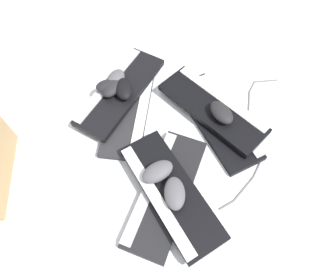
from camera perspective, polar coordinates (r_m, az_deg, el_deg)
name	(u,v)px	position (r m, az deg, el deg)	size (l,w,h in m)	color
ground_plane	(168,141)	(1.12, 0.05, -1.26)	(3.20, 3.20, 0.00)	silver
keyboard_0	(130,109)	(1.19, -7.32, 4.86)	(0.30, 0.46, 0.03)	#232326
keyboard_1	(165,191)	(1.02, -0.49, -10.75)	(0.21, 0.46, 0.03)	black
keyboard_2	(217,120)	(1.17, 9.33, 2.75)	(0.45, 0.38, 0.03)	black
keyboard_3	(213,108)	(1.16, 8.55, 5.04)	(0.46, 0.27, 0.03)	black
keyboard_4	(120,91)	(1.21, -9.11, 8.22)	(0.16, 0.44, 0.03)	black
keyboard_5	(170,192)	(0.99, 0.45, -10.87)	(0.46, 0.35, 0.03)	black
mouse_0	(110,86)	(1.19, -10.97, 9.06)	(0.11, 0.07, 0.04)	black
mouse_1	(158,172)	(0.98, -1.99, -7.08)	(0.11, 0.07, 0.04)	#4C4C51
mouse_2	(112,86)	(1.18, -10.53, 9.00)	(0.11, 0.07, 0.04)	black
mouse_3	(115,80)	(1.20, -10.04, 10.20)	(0.11, 0.07, 0.04)	#4C4C51
mouse_4	(123,89)	(1.17, -8.56, 8.64)	(0.11, 0.07, 0.04)	black
mouse_5	(175,193)	(0.95, 1.28, -11.13)	(0.11, 0.07, 0.04)	#4C4C51
mouse_6	(221,112)	(1.11, 10.13, 4.16)	(0.11, 0.07, 0.04)	black
cable_0	(251,133)	(1.17, 15.57, 0.27)	(0.16, 0.63, 0.01)	#59595B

